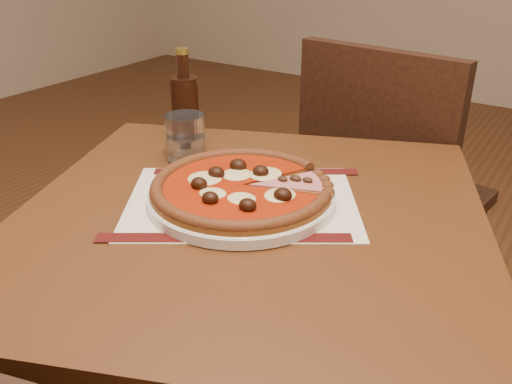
# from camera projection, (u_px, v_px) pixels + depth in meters

# --- Properties ---
(table) EXTENTS (1.04, 1.04, 0.75)m
(table) POSITION_uv_depth(u_px,v_px,m) (250.00, 261.00, 0.98)
(table) COLOR #5A2F15
(table) RESTS_ON ground
(chair_far) EXTENTS (0.49, 0.49, 0.93)m
(chair_far) POSITION_uv_depth(u_px,v_px,m) (387.00, 185.00, 1.54)
(chair_far) COLOR black
(chair_far) RESTS_ON ground
(placemat) EXTENTS (0.50, 0.46, 0.00)m
(placemat) POSITION_uv_depth(u_px,v_px,m) (242.00, 201.00, 0.97)
(placemat) COLOR white
(placemat) RESTS_ON table
(plate) EXTENTS (0.33, 0.33, 0.02)m
(plate) POSITION_uv_depth(u_px,v_px,m) (242.00, 196.00, 0.96)
(plate) COLOR white
(plate) RESTS_ON placemat
(pizza) EXTENTS (0.32, 0.32, 0.04)m
(pizza) POSITION_uv_depth(u_px,v_px,m) (241.00, 186.00, 0.96)
(pizza) COLOR #A56527
(pizza) RESTS_ON plate
(ham_slice) EXTENTS (0.14, 0.13, 0.02)m
(ham_slice) POSITION_uv_depth(u_px,v_px,m) (301.00, 184.00, 0.97)
(ham_slice) COLOR #A56527
(ham_slice) RESTS_ON plate
(water_glass) EXTENTS (0.10, 0.10, 0.10)m
(water_glass) POSITION_uv_depth(u_px,v_px,m) (185.00, 138.00, 1.12)
(water_glass) COLOR white
(water_glass) RESTS_ON table
(bottle) EXTENTS (0.06, 0.06, 0.21)m
(bottle) POSITION_uv_depth(u_px,v_px,m) (185.00, 105.00, 1.22)
(bottle) COLOR #35190D
(bottle) RESTS_ON table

